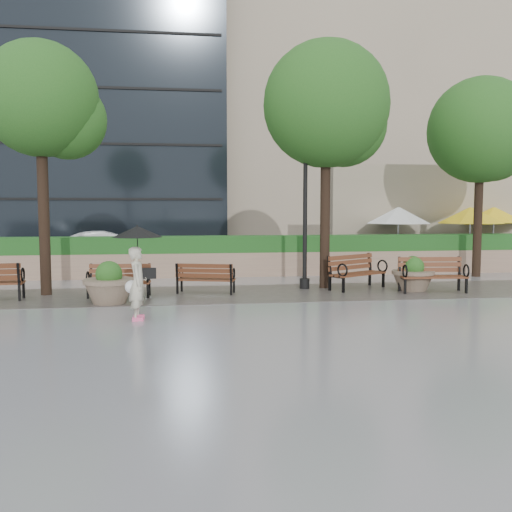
{
  "coord_description": "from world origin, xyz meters",
  "views": [
    {
      "loc": [
        -1.59,
        -12.05,
        2.34
      ],
      "look_at": [
        0.38,
        2.03,
        1.1
      ],
      "focal_mm": 40.0,
      "sensor_mm": 36.0,
      "label": 1
    }
  ],
  "objects": [
    {
      "name": "patio_umb_yellow_b",
      "position": [
        11.11,
        9.41,
        1.99
      ],
      "size": [
        2.5,
        2.5,
        2.3
      ],
      "color": "black",
      "rests_on": "ground"
    },
    {
      "name": "bench_1",
      "position": [
        -3.07,
        2.84,
        0.25
      ],
      "size": [
        1.62,
        0.72,
        0.85
      ],
      "rotation": [
        0.0,
        0.0,
        -0.06
      ],
      "color": "brown",
      "rests_on": "ground"
    },
    {
      "name": "car_right",
      "position": [
        -4.25,
        10.65,
        0.69
      ],
      "size": [
        4.33,
        2.08,
        1.37
      ],
      "primitive_type": "imported",
      "rotation": [
        0.0,
        0.0,
        1.73
      ],
      "color": "white",
      "rests_on": "ground"
    },
    {
      "name": "planter_right",
      "position": [
        4.9,
        2.88,
        0.38
      ],
      "size": [
        1.16,
        1.16,
        0.97
      ],
      "color": "#7F6B56",
      "rests_on": "ground"
    },
    {
      "name": "lamppost",
      "position": [
        2.0,
        3.66,
        1.71
      ],
      "size": [
        0.28,
        0.28,
        3.89
      ],
      "color": "black",
      "rests_on": "ground"
    },
    {
      "name": "hedge_wall",
      "position": [
        0.0,
        7.0,
        0.66
      ],
      "size": [
        24.0,
        0.8,
        1.35
      ],
      "color": "tan",
      "rests_on": "ground"
    },
    {
      "name": "bench_4",
      "position": [
        5.3,
        2.51,
        0.28
      ],
      "size": [
        1.82,
        0.84,
        0.95
      ],
      "rotation": [
        0.0,
        0.0,
        -0.08
      ],
      "color": "brown",
      "rests_on": "ground"
    },
    {
      "name": "ground",
      "position": [
        0.0,
        0.0,
        0.0
      ],
      "size": [
        100.0,
        100.0,
        0.0
      ],
      "primitive_type": "plane",
      "color": "gray",
      "rests_on": "ground"
    },
    {
      "name": "patio_umb_white",
      "position": [
        6.74,
        8.56,
        1.99
      ],
      "size": [
        2.5,
        2.5,
        2.3
      ],
      "color": "black",
      "rests_on": "ground"
    },
    {
      "name": "bench_2",
      "position": [
        -0.83,
        3.15,
        0.25
      ],
      "size": [
        1.64,
        1.01,
        0.82
      ],
      "rotation": [
        0.0,
        0.0,
        2.86
      ],
      "color": "brown",
      "rests_on": "ground"
    },
    {
      "name": "asphalt_street",
      "position": [
        0.0,
        11.0,
        0.0
      ],
      "size": [
        40.0,
        7.0,
        0.0
      ],
      "primitive_type": "cube",
      "color": "black",
      "rests_on": "ground"
    },
    {
      "name": "pedestrian",
      "position": [
        -2.39,
        -0.17,
        1.18
      ],
      "size": [
        1.05,
        1.05,
        1.93
      ],
      "rotation": [
        0.0,
        0.0,
        1.54
      ],
      "color": "beige",
      "rests_on": "ground"
    },
    {
      "name": "tree_2",
      "position": [
        8.49,
        5.76,
        4.7
      ],
      "size": [
        3.53,
        3.45,
        6.55
      ],
      "color": "black",
      "rests_on": "ground"
    },
    {
      "name": "tree_1",
      "position": [
        2.76,
        3.83,
        5.05
      ],
      "size": [
        3.61,
        3.54,
        6.96
      ],
      "color": "black",
      "rests_on": "ground"
    },
    {
      "name": "cobble_strip",
      "position": [
        0.0,
        3.0,
        0.01
      ],
      "size": [
        28.0,
        3.2,
        0.01
      ],
      "primitive_type": "cube",
      "color": "#383330",
      "rests_on": "ground"
    },
    {
      "name": "planter_left",
      "position": [
        -3.21,
        1.91,
        0.4
      ],
      "size": [
        1.23,
        1.23,
        1.03
      ],
      "color": "#7F6B56",
      "rests_on": "ground"
    },
    {
      "name": "cafe_hedge",
      "position": [
        9.0,
        7.8,
        0.45
      ],
      "size": [
        8.0,
        0.5,
        0.9
      ],
      "primitive_type": "cube",
      "color": "#1A501B",
      "rests_on": "ground"
    },
    {
      "name": "bldg_stone",
      "position": [
        10.0,
        23.0,
        10.0
      ],
      "size": [
        18.0,
        10.0,
        20.0
      ],
      "primitive_type": "cube",
      "color": "tan",
      "rests_on": "ground"
    },
    {
      "name": "patio_umb_yellow_a",
      "position": [
        9.46,
        8.24,
        1.99
      ],
      "size": [
        2.5,
        2.5,
        2.3
      ],
      "color": "black",
      "rests_on": "ground"
    },
    {
      "name": "cafe_wall",
      "position": [
        9.5,
        10.0,
        2.0
      ],
      "size": [
        10.0,
        0.6,
        4.0
      ],
      "primitive_type": "cube",
      "color": "tan",
      "rests_on": "ground"
    },
    {
      "name": "tree_0",
      "position": [
        -4.87,
        3.59,
        4.95
      ],
      "size": [
        3.12,
        2.97,
        6.58
      ],
      "color": "black",
      "rests_on": "ground"
    },
    {
      "name": "bldg_glass",
      "position": [
        -9.0,
        22.0,
        12.5
      ],
      "size": [
        20.0,
        10.0,
        25.0
      ],
      "primitive_type": "cube",
      "color": "black",
      "rests_on": "ground"
    },
    {
      "name": "bench_3",
      "position": [
        3.46,
        3.41,
        0.29
      ],
      "size": [
        1.89,
        1.53,
        0.96
      ],
      "rotation": [
        0.0,
        0.0,
        0.54
      ],
      "color": "brown",
      "rests_on": "ground"
    }
  ]
}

